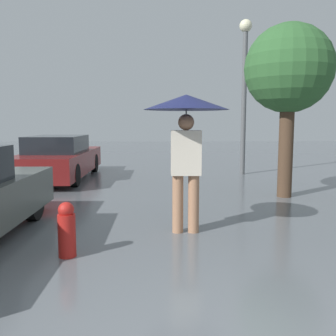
{
  "coord_description": "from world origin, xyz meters",
  "views": [
    {
      "loc": [
        -0.47,
        -1.93,
        1.59
      ],
      "look_at": [
        -0.33,
        3.37,
        0.95
      ],
      "focal_mm": 40.0,
      "sensor_mm": 36.0,
      "label": 1
    }
  ],
  "objects": [
    {
      "name": "parked_car_farthest",
      "position": [
        -3.29,
        8.76,
        0.57
      ],
      "size": [
        1.63,
        4.6,
        1.23
      ],
      "color": "maroon",
      "rests_on": "ground_plane"
    },
    {
      "name": "fire_hydrant",
      "position": [
        -1.56,
        2.41,
        0.33
      ],
      "size": [
        0.21,
        0.21,
        0.66
      ],
      "color": "#B21E19",
      "rests_on": "ground_plane"
    },
    {
      "name": "street_lamp",
      "position": [
        2.13,
        9.51,
        2.97
      ],
      "size": [
        0.37,
        0.37,
        4.63
      ],
      "color": "#515456",
      "rests_on": "ground_plane"
    },
    {
      "name": "tree",
      "position": [
        2.25,
        5.96,
        2.66
      ],
      "size": [
        1.84,
        1.84,
        3.63
      ],
      "color": "#473323",
      "rests_on": "ground_plane"
    },
    {
      "name": "pedestrian",
      "position": [
        -0.08,
        3.37,
        1.61
      ],
      "size": [
        1.21,
        1.21,
        1.98
      ],
      "color": "#9E7051",
      "rests_on": "ground_plane"
    }
  ]
}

